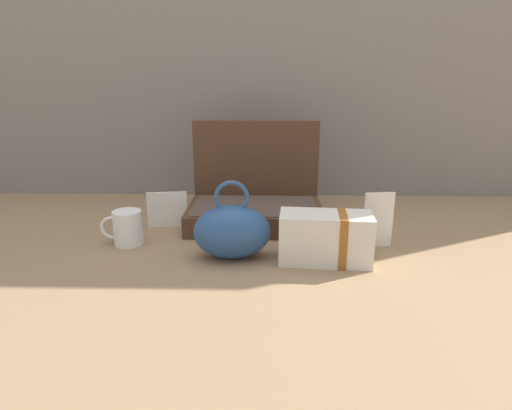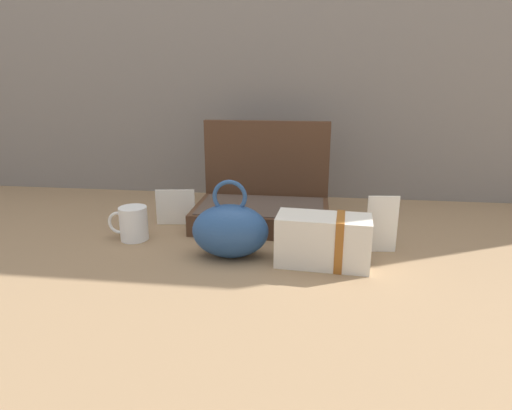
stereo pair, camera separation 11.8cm
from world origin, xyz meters
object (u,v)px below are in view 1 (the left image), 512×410
Objects in this scene: teal_pouch_handbag at (232,231)px; poster_card_right at (167,210)px; coffee_mug at (127,228)px; open_suitcase at (255,200)px; info_card_left at (378,220)px; cream_toiletry_bag at (327,238)px.

teal_pouch_handbag is 1.69× the size of poster_card_right.
poster_card_right reaches higher than coffee_mug.
open_suitcase is 2.68× the size of info_card_left.
cream_toiletry_bag is 1.95× the size of poster_card_right.
coffee_mug is at bearing -149.85° from open_suitcase.
open_suitcase is 3.54× the size of coffee_mug.
open_suitcase is 3.40× the size of poster_card_right.
cream_toiletry_bag is 0.56m from coffee_mug.
open_suitcase reaches higher than poster_card_right.
poster_card_right is (0.08, 0.15, 0.01)m from coffee_mug.
info_card_left is at bearing -20.59° from poster_card_right.
open_suitcase is at bearing 79.84° from teal_pouch_handbag.
cream_toiletry_bag is at bearing -152.86° from info_card_left.
info_card_left reaches higher than cream_toiletry_bag.
teal_pouch_handbag is 1.33× the size of info_card_left.
coffee_mug is 0.71m from info_card_left.
coffee_mug is at bearing -127.00° from poster_card_right.
cream_toiletry_bag reaches higher than coffee_mug.
open_suitcase is 0.41m from info_card_left.
teal_pouch_handbag reaches higher than poster_card_right.
coffee_mug is at bearing 169.22° from cream_toiletry_bag.
teal_pouch_handbag reaches higher than cream_toiletry_bag.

